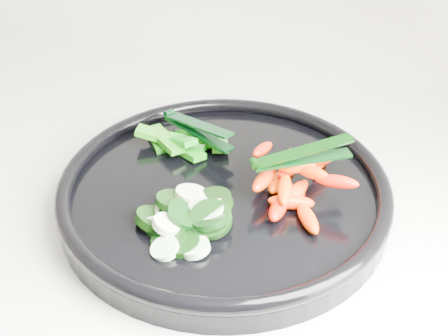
% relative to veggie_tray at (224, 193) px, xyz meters
% --- Properties ---
extents(veggie_tray, '(0.45, 0.45, 0.04)m').
position_rel_veggie_tray_xyz_m(veggie_tray, '(0.00, 0.00, 0.00)').
color(veggie_tray, black).
rests_on(veggie_tray, counter).
extents(cucumber_pile, '(0.12, 0.12, 0.04)m').
position_rel_veggie_tray_xyz_m(cucumber_pile, '(-0.02, -0.07, 0.01)').
color(cucumber_pile, black).
rests_on(cucumber_pile, veggie_tray).
extents(carrot_pile, '(0.13, 0.16, 0.05)m').
position_rel_veggie_tray_xyz_m(carrot_pile, '(0.08, 0.02, 0.02)').
color(carrot_pile, '#EC2000').
rests_on(carrot_pile, veggie_tray).
extents(pepper_pile, '(0.12, 0.09, 0.04)m').
position_rel_veggie_tray_xyz_m(pepper_pile, '(-0.08, 0.07, 0.01)').
color(pepper_pile, '#0B6B0A').
rests_on(pepper_pile, veggie_tray).
extents(tong_carrot, '(0.10, 0.08, 0.02)m').
position_rel_veggie_tray_xyz_m(tong_carrot, '(0.08, 0.02, 0.05)').
color(tong_carrot, black).
rests_on(tong_carrot, carrot_pile).
extents(tong_pepper, '(0.11, 0.06, 0.02)m').
position_rel_veggie_tray_xyz_m(tong_pepper, '(-0.06, 0.07, 0.03)').
color(tong_pepper, black).
rests_on(tong_pepper, pepper_pile).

